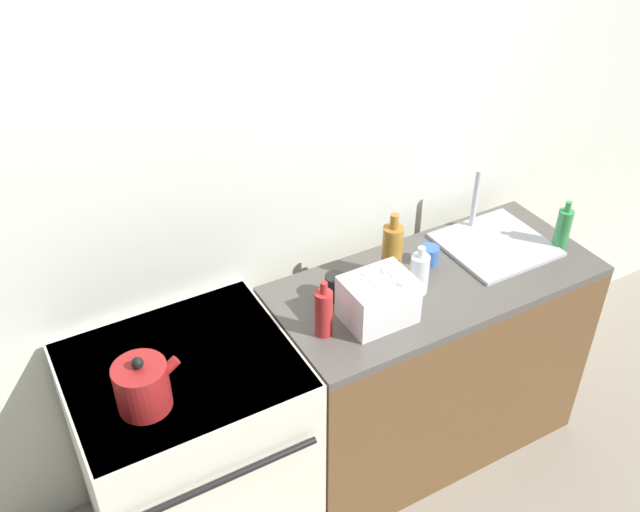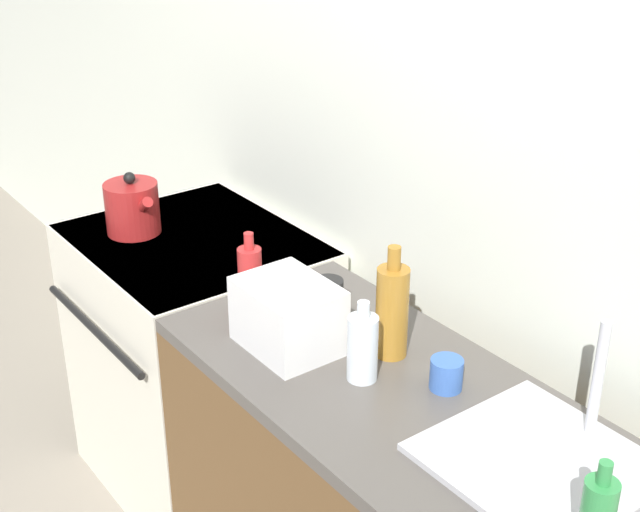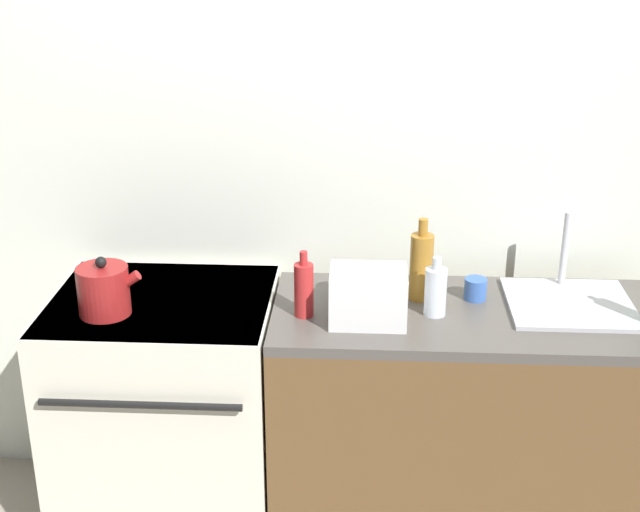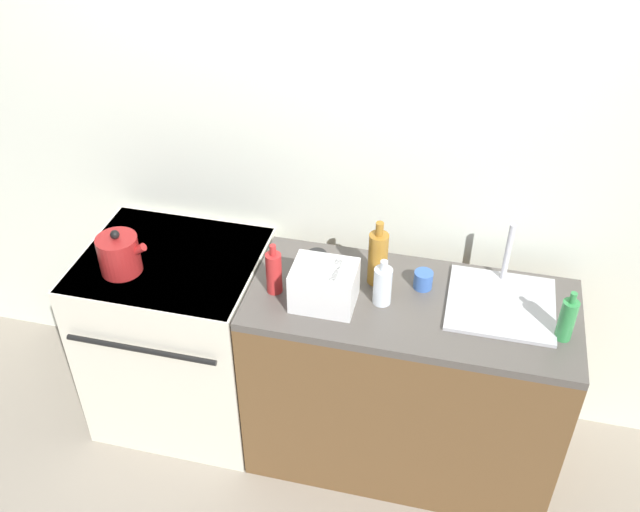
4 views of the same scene
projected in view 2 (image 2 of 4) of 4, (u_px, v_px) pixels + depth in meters
wall_back at (411, 151)px, 2.43m from camera, size 8.00×0.05×2.60m
stove at (200, 361)px, 3.00m from camera, size 0.77×0.69×0.93m
kettle at (132, 208)px, 2.81m from camera, size 0.21×0.17×0.20m
toaster at (288, 316)px, 2.18m from camera, size 0.25×0.19×0.17m
sink_tray at (543, 457)px, 1.80m from camera, size 0.42×0.40×0.28m
bottle_red at (250, 279)px, 2.35m from camera, size 0.06×0.06×0.23m
bottle_amber at (392, 310)px, 2.14m from camera, size 0.08×0.08×0.29m
bottle_clear at (363, 347)px, 2.06m from camera, size 0.07×0.07×0.20m
cup_blue at (446, 374)px, 2.04m from camera, size 0.08×0.08×0.08m
cup_black at (328, 297)px, 2.35m from camera, size 0.08×0.08×0.10m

